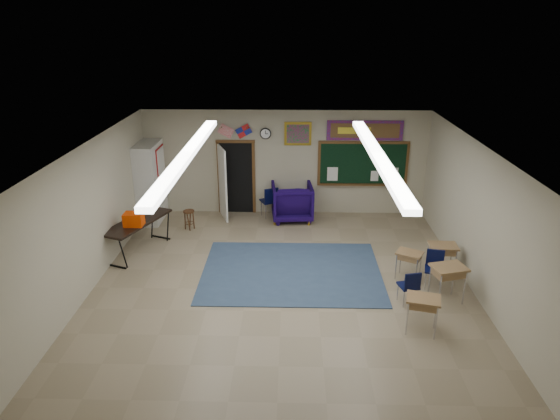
{
  "coord_description": "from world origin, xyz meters",
  "views": [
    {
      "loc": [
        0.18,
        -9.19,
        5.37
      ],
      "look_at": [
        -0.07,
        1.5,
        1.22
      ],
      "focal_mm": 32.0,
      "sensor_mm": 36.0,
      "label": 1
    }
  ],
  "objects_px": {
    "wingback_armchair": "(292,202)",
    "student_desk_front_left": "(409,264)",
    "student_desk_front_right": "(442,258)",
    "folding_table": "(138,235)",
    "wooden_stool": "(189,220)"
  },
  "relations": [
    {
      "from": "wingback_armchair",
      "to": "folding_table",
      "type": "distance_m",
      "value": 4.34
    },
    {
      "from": "wingback_armchair",
      "to": "wooden_stool",
      "type": "relative_size",
      "value": 2.16
    },
    {
      "from": "wingback_armchair",
      "to": "folding_table",
      "type": "bearing_deg",
      "value": 25.96
    },
    {
      "from": "wooden_stool",
      "to": "folding_table",
      "type": "bearing_deg",
      "value": -123.24
    },
    {
      "from": "wooden_stool",
      "to": "student_desk_front_left",
      "type": "bearing_deg",
      "value": -26.27
    },
    {
      "from": "student_desk_front_right",
      "to": "folding_table",
      "type": "xyz_separation_m",
      "value": [
        -7.02,
        0.98,
        0.04
      ]
    },
    {
      "from": "wingback_armchair",
      "to": "student_desk_front_right",
      "type": "relative_size",
      "value": 1.57
    },
    {
      "from": "wooden_stool",
      "to": "wingback_armchair",
      "type": "bearing_deg",
      "value": 16.04
    },
    {
      "from": "wingback_armchair",
      "to": "student_desk_front_left",
      "type": "bearing_deg",
      "value": 121.53
    },
    {
      "from": "wingback_armchair",
      "to": "folding_table",
      "type": "height_order",
      "value": "folding_table"
    },
    {
      "from": "student_desk_front_left",
      "to": "student_desk_front_right",
      "type": "xyz_separation_m",
      "value": [
        0.77,
        0.2,
        0.05
      ]
    },
    {
      "from": "student_desk_front_right",
      "to": "wooden_stool",
      "type": "xyz_separation_m",
      "value": [
        -6.08,
        2.42,
        -0.13
      ]
    },
    {
      "from": "folding_table",
      "to": "wooden_stool",
      "type": "distance_m",
      "value": 1.73
    },
    {
      "from": "student_desk_front_left",
      "to": "folding_table",
      "type": "bearing_deg",
      "value": -162.3
    },
    {
      "from": "folding_table",
      "to": "student_desk_front_right",
      "type": "bearing_deg",
      "value": 13.11
    }
  ]
}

